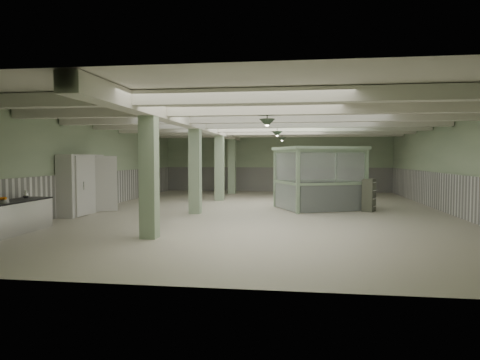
# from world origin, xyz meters

# --- Properties ---
(floor) EXTENTS (20.00, 20.00, 0.00)m
(floor) POSITION_xyz_m (0.00, 0.00, 0.00)
(floor) COLOR beige
(floor) RESTS_ON ground
(ceiling) EXTENTS (14.00, 20.00, 0.02)m
(ceiling) POSITION_xyz_m (0.00, 0.00, 3.60)
(ceiling) COLOR white
(ceiling) RESTS_ON wall_back
(wall_back) EXTENTS (14.00, 0.02, 3.60)m
(wall_back) POSITION_xyz_m (0.00, 10.00, 1.80)
(wall_back) COLOR #A7BB96
(wall_back) RESTS_ON floor
(wall_front) EXTENTS (14.00, 0.02, 3.60)m
(wall_front) POSITION_xyz_m (0.00, -10.00, 1.80)
(wall_front) COLOR #A7BB96
(wall_front) RESTS_ON floor
(wall_left) EXTENTS (0.02, 20.00, 3.60)m
(wall_left) POSITION_xyz_m (-7.00, 0.00, 1.80)
(wall_left) COLOR #A7BB96
(wall_left) RESTS_ON floor
(wall_right) EXTENTS (0.02, 20.00, 3.60)m
(wall_right) POSITION_xyz_m (7.00, 0.00, 1.80)
(wall_right) COLOR #A7BB96
(wall_right) RESTS_ON floor
(wainscot_left) EXTENTS (0.05, 19.90, 1.50)m
(wainscot_left) POSITION_xyz_m (-6.97, 0.00, 0.75)
(wainscot_left) COLOR white
(wainscot_left) RESTS_ON floor
(wainscot_right) EXTENTS (0.05, 19.90, 1.50)m
(wainscot_right) POSITION_xyz_m (6.97, 0.00, 0.75)
(wainscot_right) COLOR white
(wainscot_right) RESTS_ON floor
(wainscot_back) EXTENTS (13.90, 0.05, 1.50)m
(wainscot_back) POSITION_xyz_m (0.00, 9.97, 0.75)
(wainscot_back) COLOR white
(wainscot_back) RESTS_ON floor
(girder) EXTENTS (0.45, 19.90, 0.40)m
(girder) POSITION_xyz_m (-2.50, 0.00, 3.38)
(girder) COLOR silver
(girder) RESTS_ON ceiling
(beam_a) EXTENTS (13.90, 0.35, 0.32)m
(beam_a) POSITION_xyz_m (0.00, -7.50, 3.42)
(beam_a) COLOR silver
(beam_a) RESTS_ON ceiling
(beam_b) EXTENTS (13.90, 0.35, 0.32)m
(beam_b) POSITION_xyz_m (0.00, -5.00, 3.42)
(beam_b) COLOR silver
(beam_b) RESTS_ON ceiling
(beam_c) EXTENTS (13.90, 0.35, 0.32)m
(beam_c) POSITION_xyz_m (0.00, -2.50, 3.42)
(beam_c) COLOR silver
(beam_c) RESTS_ON ceiling
(beam_d) EXTENTS (13.90, 0.35, 0.32)m
(beam_d) POSITION_xyz_m (0.00, 0.00, 3.42)
(beam_d) COLOR silver
(beam_d) RESTS_ON ceiling
(beam_e) EXTENTS (13.90, 0.35, 0.32)m
(beam_e) POSITION_xyz_m (0.00, 2.50, 3.42)
(beam_e) COLOR silver
(beam_e) RESTS_ON ceiling
(beam_f) EXTENTS (13.90, 0.35, 0.32)m
(beam_f) POSITION_xyz_m (0.00, 5.00, 3.42)
(beam_f) COLOR silver
(beam_f) RESTS_ON ceiling
(beam_g) EXTENTS (13.90, 0.35, 0.32)m
(beam_g) POSITION_xyz_m (0.00, 7.50, 3.42)
(beam_g) COLOR silver
(beam_g) RESTS_ON ceiling
(column_a) EXTENTS (0.42, 0.42, 3.60)m
(column_a) POSITION_xyz_m (-2.50, -6.00, 1.80)
(column_a) COLOR #92AB89
(column_a) RESTS_ON floor
(column_b) EXTENTS (0.42, 0.42, 3.60)m
(column_b) POSITION_xyz_m (-2.50, -1.00, 1.80)
(column_b) COLOR #92AB89
(column_b) RESTS_ON floor
(column_c) EXTENTS (0.42, 0.42, 3.60)m
(column_c) POSITION_xyz_m (-2.50, 4.00, 1.80)
(column_c) COLOR #92AB89
(column_c) RESTS_ON floor
(column_d) EXTENTS (0.42, 0.42, 3.60)m
(column_d) POSITION_xyz_m (-2.50, 8.00, 1.80)
(column_d) COLOR #92AB89
(column_d) RESTS_ON floor
(pendant_front) EXTENTS (0.44, 0.44, 0.22)m
(pendant_front) POSITION_xyz_m (0.50, -5.00, 3.05)
(pendant_front) COLOR #314231
(pendant_front) RESTS_ON ceiling
(pendant_mid) EXTENTS (0.44, 0.44, 0.22)m
(pendant_mid) POSITION_xyz_m (0.50, 0.50, 3.05)
(pendant_mid) COLOR #314231
(pendant_mid) RESTS_ON ceiling
(pendant_back) EXTENTS (0.44, 0.44, 0.22)m
(pendant_back) POSITION_xyz_m (0.50, 5.50, 3.05)
(pendant_back) COLOR #314231
(pendant_back) RESTS_ON ceiling
(pitcher_near) EXTENTS (0.18, 0.21, 0.24)m
(pitcher_near) POSITION_xyz_m (-6.60, -5.14, 1.02)
(pitcher_near) COLOR silver
(pitcher_near) RESTS_ON prep_counter
(orange_bowl) EXTENTS (0.27, 0.27, 0.09)m
(orange_bowl) POSITION_xyz_m (-6.39, -6.35, 0.95)
(orange_bowl) COLOR #B2B2B7
(orange_bowl) RESTS_ON prep_counter
(walkin_cooler) EXTENTS (1.16, 2.45, 2.25)m
(walkin_cooler) POSITION_xyz_m (-6.62, -1.76, 1.12)
(walkin_cooler) COLOR silver
(walkin_cooler) RESTS_ON floor
(guard_booth) EXTENTS (3.96, 3.71, 2.54)m
(guard_booth) POSITION_xyz_m (2.19, 1.11, 1.73)
(guard_booth) COLOR #89A483
(guard_booth) RESTS_ON floor
(filing_cabinet) EXTENTS (0.61, 0.71, 1.28)m
(filing_cabinet) POSITION_xyz_m (4.10, 0.54, 0.64)
(filing_cabinet) COLOR #525547
(filing_cabinet) RESTS_ON floor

